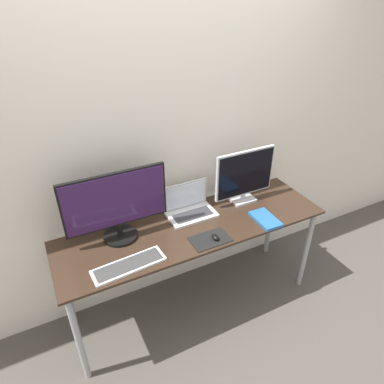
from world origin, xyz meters
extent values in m
plane|color=#4C4742|center=(0.00, 0.00, 0.00)|extent=(12.00, 12.00, 0.00)
cube|color=silver|center=(0.00, 0.63, 1.25)|extent=(7.00, 0.05, 2.50)
cube|color=#332319|center=(0.00, 0.28, 0.76)|extent=(1.89, 0.57, 0.02)
cylinder|color=#99999E|center=(-0.90, 0.05, 0.38)|extent=(0.04, 0.04, 0.75)
cylinder|color=#99999E|center=(0.90, 0.05, 0.38)|extent=(0.04, 0.04, 0.75)
cylinder|color=#99999E|center=(-0.90, 0.51, 0.38)|extent=(0.04, 0.04, 0.75)
cylinder|color=#99999E|center=(0.90, 0.51, 0.38)|extent=(0.04, 0.04, 0.75)
cylinder|color=black|center=(-0.49, 0.39, 0.78)|extent=(0.22, 0.22, 0.02)
cylinder|color=black|center=(-0.49, 0.39, 0.84)|extent=(0.04, 0.04, 0.09)
cube|color=black|center=(-0.49, 0.40, 1.06)|extent=(0.66, 0.02, 0.37)
cube|color=#331947|center=(-0.49, 0.39, 1.06)|extent=(0.64, 0.01, 0.35)
cube|color=#B2B2B7|center=(0.48, 0.39, 0.78)|extent=(0.18, 0.13, 0.02)
cylinder|color=#B2B2B7|center=(0.48, 0.39, 0.82)|extent=(0.04, 0.04, 0.05)
cube|color=#B2B2B7|center=(0.48, 0.40, 1.01)|extent=(0.48, 0.02, 0.36)
cube|color=black|center=(0.48, 0.39, 1.01)|extent=(0.46, 0.01, 0.33)
cube|color=silver|center=(0.04, 0.39, 0.78)|extent=(0.35, 0.21, 0.02)
cube|color=#2D2D33|center=(0.04, 0.38, 0.79)|extent=(0.28, 0.11, 0.00)
cube|color=silver|center=(0.04, 0.50, 0.89)|extent=(0.35, 0.01, 0.20)
cube|color=silver|center=(0.04, 0.49, 0.89)|extent=(0.31, 0.01, 0.18)
cube|color=silver|center=(-0.52, 0.10, 0.78)|extent=(0.45, 0.17, 0.02)
cube|color=#383838|center=(-0.52, 0.10, 0.79)|extent=(0.41, 0.14, 0.00)
cube|color=black|center=(0.03, 0.10, 0.77)|extent=(0.26, 0.16, 0.00)
ellipsoid|color=black|center=(0.06, 0.09, 0.79)|extent=(0.04, 0.06, 0.03)
cube|color=#235B9E|center=(0.48, 0.11, 0.78)|extent=(0.14, 0.24, 0.02)
cube|color=white|center=(0.48, 0.11, 0.78)|extent=(0.14, 0.23, 0.02)
camera|label=1|loc=(-0.86, -1.40, 2.22)|focal=32.00mm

